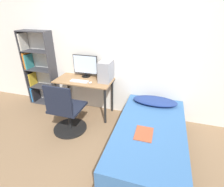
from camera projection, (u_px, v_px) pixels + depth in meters
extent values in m
plane|color=#846647|center=(88.00, 152.00, 2.70)|extent=(14.00, 14.00, 0.00)
cube|color=silver|center=(113.00, 52.00, 3.28)|extent=(8.00, 0.05, 2.50)
cube|color=#997047|center=(84.00, 80.00, 3.38)|extent=(1.11, 0.55, 0.02)
cylinder|color=black|center=(57.00, 99.00, 3.49)|extent=(0.04, 0.04, 0.72)
cylinder|color=black|center=(105.00, 106.00, 3.22)|extent=(0.04, 0.04, 0.72)
cylinder|color=black|center=(69.00, 90.00, 3.87)|extent=(0.04, 0.04, 0.72)
cylinder|color=black|center=(112.00, 96.00, 3.61)|extent=(0.04, 0.04, 0.72)
cube|color=#38383D|center=(28.00, 68.00, 3.84)|extent=(0.02, 0.28, 1.60)
cube|color=#38383D|center=(53.00, 71.00, 3.67)|extent=(0.02, 0.28, 1.60)
cube|color=#38383D|center=(46.00, 102.00, 4.11)|extent=(0.63, 0.28, 0.02)
cube|color=#38383D|center=(43.00, 86.00, 3.93)|extent=(0.63, 0.28, 0.02)
cube|color=#38383D|center=(40.00, 70.00, 3.76)|extent=(0.63, 0.28, 0.02)
cube|color=#38383D|center=(37.00, 51.00, 3.58)|extent=(0.63, 0.28, 0.02)
cube|color=#38383D|center=(33.00, 31.00, 3.41)|extent=(0.63, 0.28, 0.02)
cube|color=#2870B7|center=(35.00, 93.00, 4.10)|extent=(0.04, 0.23, 0.35)
cube|color=black|center=(36.00, 94.00, 4.10)|extent=(0.03, 0.23, 0.30)
cube|color=black|center=(32.00, 79.00, 3.94)|extent=(0.04, 0.23, 0.28)
cube|color=gold|center=(33.00, 79.00, 3.93)|extent=(0.02, 0.23, 0.28)
cube|color=orange|center=(27.00, 60.00, 3.75)|extent=(0.03, 0.23, 0.35)
cube|color=teal|center=(29.00, 61.00, 3.75)|extent=(0.03, 0.23, 0.30)
cube|color=beige|center=(23.00, 42.00, 3.58)|extent=(0.03, 0.23, 0.34)
cylinder|color=black|center=(70.00, 128.00, 3.20)|extent=(0.60, 0.60, 0.03)
cylinder|color=black|center=(69.00, 118.00, 3.11)|extent=(0.05, 0.05, 0.41)
cube|color=black|center=(68.00, 107.00, 3.01)|extent=(0.52, 0.52, 0.04)
cube|color=black|center=(58.00, 101.00, 2.69)|extent=(0.47, 0.04, 0.47)
cube|color=#4C3D2D|center=(148.00, 145.00, 2.70)|extent=(1.03, 1.97, 0.20)
cube|color=#38669E|center=(150.00, 134.00, 2.60)|extent=(0.99, 1.93, 0.24)
ellipsoid|color=navy|center=(155.00, 101.00, 3.14)|extent=(0.78, 0.36, 0.11)
cube|color=#B24C2D|center=(144.00, 134.00, 2.41)|extent=(0.24, 0.32, 0.01)
cylinder|color=black|center=(86.00, 76.00, 3.54)|extent=(0.17, 0.17, 0.01)
cylinder|color=black|center=(86.00, 74.00, 3.52)|extent=(0.04, 0.04, 0.07)
cube|color=black|center=(85.00, 64.00, 3.43)|extent=(0.51, 0.01, 0.37)
cube|color=silver|center=(85.00, 65.00, 3.42)|extent=(0.48, 0.01, 0.34)
cube|color=silver|center=(79.00, 81.00, 3.29)|extent=(0.35, 0.11, 0.02)
cube|color=#99999E|center=(106.00, 71.00, 3.25)|extent=(0.22, 0.34, 0.38)
ellipsoid|color=silver|center=(90.00, 83.00, 3.23)|extent=(0.06, 0.09, 0.02)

